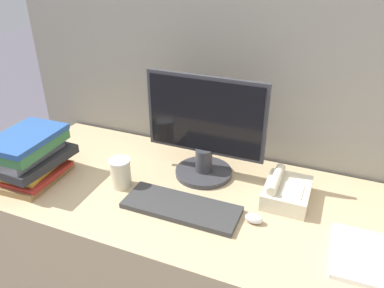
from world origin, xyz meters
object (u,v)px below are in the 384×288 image
(book_stack, at_px, (28,156))
(monitor, at_px, (205,133))
(keyboard, at_px, (181,207))
(desk_telephone, at_px, (286,192))
(coffee_cup, at_px, (121,173))
(mouse, at_px, (254,219))

(book_stack, bearing_deg, monitor, 25.41)
(keyboard, height_order, book_stack, book_stack)
(keyboard, xyz_separation_m, desk_telephone, (0.34, 0.20, 0.03))
(monitor, bearing_deg, coffee_cup, -142.65)
(coffee_cup, xyz_separation_m, desk_telephone, (0.62, 0.15, -0.02))
(monitor, distance_m, coffee_cup, 0.37)
(mouse, distance_m, desk_telephone, 0.19)
(monitor, xyz_separation_m, keyboard, (0.01, -0.26, -0.18))
(monitor, relative_size, desk_telephone, 2.34)
(mouse, bearing_deg, book_stack, -175.22)
(keyboard, height_order, desk_telephone, desk_telephone)
(monitor, height_order, coffee_cup, monitor)
(monitor, bearing_deg, book_stack, -154.59)
(keyboard, bearing_deg, monitor, 92.14)
(keyboard, distance_m, coffee_cup, 0.29)
(mouse, distance_m, book_stack, 0.91)
(keyboard, bearing_deg, coffee_cup, 170.23)
(monitor, height_order, keyboard, monitor)
(desk_telephone, bearing_deg, keyboard, -148.95)
(monitor, bearing_deg, desk_telephone, -8.52)
(book_stack, bearing_deg, desk_telephone, 14.27)
(mouse, height_order, coffee_cup, coffee_cup)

